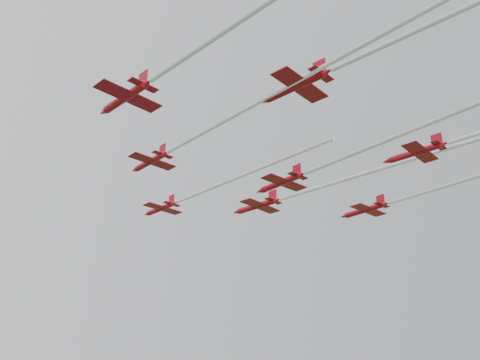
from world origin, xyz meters
TOP-DOWN VIEW (x-y plane):
  - jet_lead at (4.80, 17.50)m, footprint 11.65×47.89m
  - jet_row2_left at (-6.49, -8.91)m, footprint 12.50×63.81m
  - jet_row2_right at (21.21, 0.65)m, footprint 17.96×60.80m
  - jet_row3_left at (-18.68, -18.95)m, footprint 12.42×49.18m
  - jet_row3_mid at (10.89, -21.87)m, footprint 12.09×67.89m
  - jet_row3_right at (33.66, -17.18)m, footprint 12.51×63.92m
  - jet_row4_left at (0.38, -40.12)m, footprint 19.08×68.10m

SIDE VIEW (x-z plane):
  - jet_row3_mid at x=10.89m, z-range 49.71..52.23m
  - jet_row3_right at x=33.66m, z-range 50.69..53.22m
  - jet_row3_left at x=-18.68m, z-range 52.56..55.19m
  - jet_row2_left at x=-6.49m, z-range 53.32..55.71m
  - jet_row4_left at x=0.38m, z-range 53.23..55.87m
  - jet_row2_right at x=21.21m, z-range 53.19..56.03m
  - jet_lead at x=4.80m, z-range 53.59..56.08m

